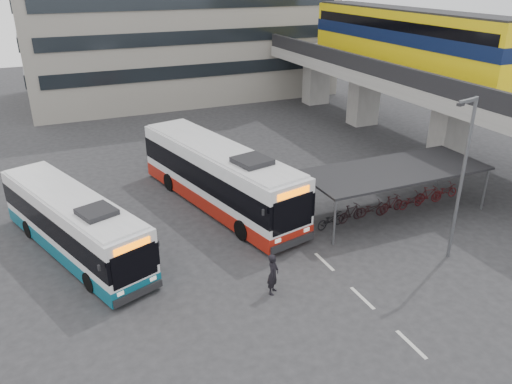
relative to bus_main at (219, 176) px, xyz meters
name	(u,v)px	position (x,y,z in m)	size (l,w,h in m)	color
ground	(275,274)	(-0.20, -7.63, -1.73)	(120.00, 120.00, 0.00)	#28282B
viaduct	(409,59)	(16.80, 5.26, 4.50)	(8.00, 32.00, 9.68)	gray
bike_shelter	(393,189)	(8.30, -4.63, -0.38)	(10.00, 4.00, 2.54)	#595B60
road_markings	(362,298)	(2.30, -10.63, -1.73)	(0.15, 7.60, 0.01)	beige
bus_main	(219,176)	(0.00, 0.00, 0.00)	(5.50, 12.91, 3.73)	white
bus_teal	(73,224)	(-7.91, -2.13, -0.27)	(5.87, 10.82, 3.16)	white
pedestrian	(273,274)	(-0.87, -8.81, -0.83)	(0.66, 0.43, 1.80)	black
lamp_post	(462,171)	(7.75, -9.53, 2.55)	(1.31, 0.43, 7.52)	#595B60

